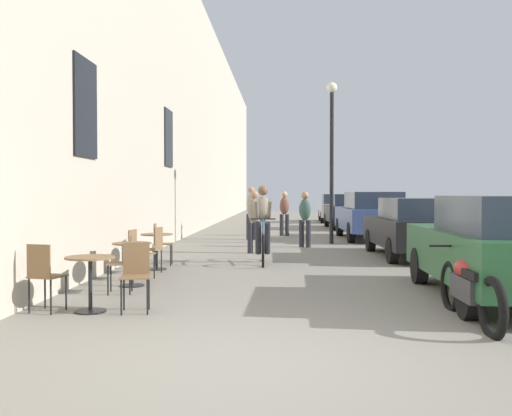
{
  "coord_description": "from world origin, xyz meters",
  "views": [
    {
      "loc": [
        0.22,
        -5.14,
        1.54
      ],
      "look_at": [
        -0.56,
        11.3,
        1.11
      ],
      "focal_mm": 39.99,
      "sensor_mm": 36.0,
      "label": 1
    }
  ],
  "objects_px": {
    "pedestrian_furthest": "(284,211)",
    "cafe_chair_near_toward_street": "(136,272)",
    "parked_motorcycle": "(470,288)",
    "parked_car_nearest": "(499,246)",
    "parked_car_second": "(413,227)",
    "parked_car_fifth": "(336,208)",
    "cafe_table_far": "(157,244)",
    "street_lamp": "(332,142)",
    "pedestrian_near": "(254,218)",
    "cafe_chair_mid_toward_wall": "(125,260)",
    "pedestrian_far": "(251,210)",
    "cafe_table_near": "(90,272)",
    "cafe_chair_far_toward_wall": "(154,247)",
    "pedestrian_mid": "(305,216)",
    "parked_car_third": "(371,215)",
    "cafe_chair_near_toward_wall": "(44,273)",
    "cafe_chair_far_toward_street": "(160,241)",
    "cyclist_on_bicycle": "(263,226)",
    "parked_car_fourth": "(348,211)",
    "cafe_chair_mid_toward_street": "(138,251)"
  },
  "relations": [
    {
      "from": "cafe_chair_near_toward_wall",
      "to": "pedestrian_near",
      "type": "xyz_separation_m",
      "value": [
        2.33,
        7.38,
        0.39
      ]
    },
    {
      "from": "cafe_chair_near_toward_wall",
      "to": "cafe_chair_far_toward_street",
      "type": "distance_m",
      "value": 4.88
    },
    {
      "from": "cafe_table_far",
      "to": "pedestrian_far",
      "type": "relative_size",
      "value": 0.41
    },
    {
      "from": "cafe_chair_far_toward_street",
      "to": "parked_car_third",
      "type": "distance_m",
      "value": 9.02
    },
    {
      "from": "parked_car_fourth",
      "to": "cafe_table_near",
      "type": "bearing_deg",
      "value": -106.72
    },
    {
      "from": "parked_car_nearest",
      "to": "cafe_chair_near_toward_street",
      "type": "bearing_deg",
      "value": -169.08
    },
    {
      "from": "cafe_chair_mid_toward_wall",
      "to": "parked_motorcycle",
      "type": "xyz_separation_m",
      "value": [
        4.65,
        -1.73,
        -0.11
      ]
    },
    {
      "from": "parked_car_nearest",
      "to": "parked_car_fourth",
      "type": "relative_size",
      "value": 1.0
    },
    {
      "from": "cafe_chair_mid_toward_wall",
      "to": "parked_car_third",
      "type": "relative_size",
      "value": 0.2
    },
    {
      "from": "parked_car_nearest",
      "to": "parked_motorcycle",
      "type": "relative_size",
      "value": 1.98
    },
    {
      "from": "cafe_table_far",
      "to": "pedestrian_near",
      "type": "relative_size",
      "value": 0.45
    },
    {
      "from": "cafe_chair_near_toward_wall",
      "to": "parked_car_fourth",
      "type": "height_order",
      "value": "parked_car_fourth"
    },
    {
      "from": "pedestrian_far",
      "to": "parked_motorcycle",
      "type": "bearing_deg",
      "value": -74.64
    },
    {
      "from": "parked_car_nearest",
      "to": "parked_car_second",
      "type": "relative_size",
      "value": 1.05
    },
    {
      "from": "pedestrian_near",
      "to": "parked_motorcycle",
      "type": "xyz_separation_m",
      "value": [
        2.97,
        -7.65,
        -0.5
      ]
    },
    {
      "from": "cafe_chair_far_toward_wall",
      "to": "pedestrian_mid",
      "type": "height_order",
      "value": "pedestrian_mid"
    },
    {
      "from": "parked_car_nearest",
      "to": "parked_car_fifth",
      "type": "relative_size",
      "value": 1.0
    },
    {
      "from": "cyclist_on_bicycle",
      "to": "pedestrian_near",
      "type": "height_order",
      "value": "cyclist_on_bicycle"
    },
    {
      "from": "cafe_chair_near_toward_street",
      "to": "pedestrian_mid",
      "type": "xyz_separation_m",
      "value": [
        2.54,
        8.92,
        0.38
      ]
    },
    {
      "from": "parked_car_second",
      "to": "parked_motorcycle",
      "type": "xyz_separation_m",
      "value": [
        -0.88,
        -6.87,
        -0.33
      ]
    },
    {
      "from": "cafe_table_near",
      "to": "street_lamp",
      "type": "height_order",
      "value": "street_lamp"
    },
    {
      "from": "cafe_table_near",
      "to": "cafe_chair_near_toward_wall",
      "type": "height_order",
      "value": "cafe_chair_near_toward_wall"
    },
    {
      "from": "street_lamp",
      "to": "parked_car_nearest",
      "type": "height_order",
      "value": "street_lamp"
    },
    {
      "from": "parked_car_nearest",
      "to": "parked_car_third",
      "type": "relative_size",
      "value": 0.95
    },
    {
      "from": "cafe_chair_near_toward_street",
      "to": "parked_car_second",
      "type": "xyz_separation_m",
      "value": [
        5.02,
        6.46,
        0.22
      ]
    },
    {
      "from": "cafe_table_near",
      "to": "parked_car_second",
      "type": "xyz_separation_m",
      "value": [
        5.6,
        6.53,
        0.22
      ]
    },
    {
      "from": "cafe_chair_near_toward_street",
      "to": "pedestrian_near",
      "type": "bearing_deg",
      "value": 80.79
    },
    {
      "from": "cafe_chair_near_toward_street",
      "to": "cafe_table_far",
      "type": "relative_size",
      "value": 1.24
    },
    {
      "from": "parked_car_fifth",
      "to": "parked_car_nearest",
      "type": "bearing_deg",
      "value": -89.41
    },
    {
      "from": "cafe_chair_near_toward_wall",
      "to": "cafe_chair_mid_toward_street",
      "type": "bearing_deg",
      "value": 80.09
    },
    {
      "from": "cafe_chair_far_toward_street",
      "to": "cyclist_on_bicycle",
      "type": "relative_size",
      "value": 0.51
    },
    {
      "from": "parked_car_fifth",
      "to": "parked_motorcycle",
      "type": "relative_size",
      "value": 1.98
    },
    {
      "from": "pedestrian_near",
      "to": "cafe_chair_near_toward_wall",
      "type": "bearing_deg",
      "value": -107.5
    },
    {
      "from": "parked_car_second",
      "to": "parked_car_fifth",
      "type": "height_order",
      "value": "parked_car_fifth"
    },
    {
      "from": "cafe_table_near",
      "to": "cafe_chair_near_toward_street",
      "type": "bearing_deg",
      "value": 7.4
    },
    {
      "from": "parked_car_third",
      "to": "pedestrian_mid",
      "type": "bearing_deg",
      "value": -128.34
    },
    {
      "from": "cafe_chair_far_toward_wall",
      "to": "parked_car_third",
      "type": "distance_m",
      "value": 9.95
    },
    {
      "from": "cafe_chair_mid_toward_wall",
      "to": "pedestrian_far",
      "type": "bearing_deg",
      "value": 82.31
    },
    {
      "from": "cyclist_on_bicycle",
      "to": "street_lamp",
      "type": "distance_m",
      "value": 5.76
    },
    {
      "from": "cafe_table_far",
      "to": "street_lamp",
      "type": "bearing_deg",
      "value": 56.44
    },
    {
      "from": "pedestrian_mid",
      "to": "street_lamp",
      "type": "distance_m",
      "value": 2.66
    },
    {
      "from": "pedestrian_mid",
      "to": "pedestrian_far",
      "type": "bearing_deg",
      "value": 122.78
    },
    {
      "from": "parked_car_fifth",
      "to": "pedestrian_near",
      "type": "bearing_deg",
      "value": -102.53
    },
    {
      "from": "cafe_chair_far_toward_street",
      "to": "parked_car_second",
      "type": "distance_m",
      "value": 6.0
    },
    {
      "from": "pedestrian_furthest",
      "to": "cafe_chair_near_toward_street",
      "type": "bearing_deg",
      "value": -98.41
    },
    {
      "from": "pedestrian_near",
      "to": "street_lamp",
      "type": "height_order",
      "value": "street_lamp"
    },
    {
      "from": "pedestrian_far",
      "to": "parked_car_second",
      "type": "xyz_separation_m",
      "value": [
        4.15,
        -5.05,
        -0.25
      ]
    },
    {
      "from": "cafe_chair_near_toward_street",
      "to": "parked_motorcycle",
      "type": "xyz_separation_m",
      "value": [
        4.14,
        -0.41,
        -0.11
      ]
    },
    {
      "from": "cafe_chair_near_toward_wall",
      "to": "parked_car_fifth",
      "type": "height_order",
      "value": "parked_car_fifth"
    },
    {
      "from": "cyclist_on_bicycle",
      "to": "parked_motorcycle",
      "type": "height_order",
      "value": "cyclist_on_bicycle"
    }
  ]
}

